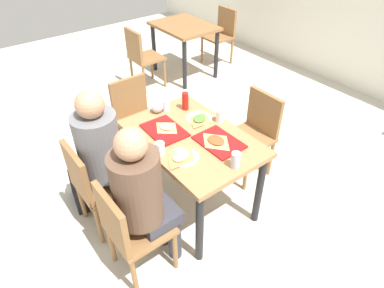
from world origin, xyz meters
TOP-DOWN VIEW (x-y plane):
  - ground_plane at (0.00, 0.00)m, footprint 10.00×10.00m
  - main_table at (0.00, 0.00)m, footprint 1.10×0.74m
  - chair_near_left at (-0.27, -0.75)m, footprint 0.40×0.40m
  - chair_near_right at (0.27, -0.75)m, footprint 0.40×0.40m
  - chair_far_side at (0.00, 0.75)m, footprint 0.40×0.40m
  - chair_left_end at (-0.93, 0.00)m, footprint 0.40×0.40m
  - person_in_red at (-0.27, -0.61)m, footprint 0.32×0.42m
  - person_in_brown_jacket at (0.27, -0.61)m, footprint 0.32×0.42m
  - tray_red_near at (-0.19, -0.13)m, footprint 0.37×0.27m
  - tray_red_far at (0.19, 0.11)m, footprint 0.36×0.27m
  - paper_plate_center at (-0.16, 0.20)m, footprint 0.22×0.22m
  - paper_plate_near_edge at (0.16, -0.20)m, footprint 0.22×0.22m
  - pizza_slice_a at (-0.20, -0.11)m, footprint 0.19×0.17m
  - pizza_slice_b at (0.18, 0.09)m, footprint 0.21×0.17m
  - pizza_slice_c at (-0.14, 0.19)m, footprint 0.22×0.24m
  - pizza_slice_d at (0.16, -0.22)m, footprint 0.23×0.27m
  - plastic_cup_a at (-0.03, 0.31)m, footprint 0.07×0.07m
  - plastic_cup_b at (0.03, -0.31)m, footprint 0.07×0.07m
  - plastic_cup_c at (-0.44, 0.06)m, footprint 0.07×0.07m
  - soda_can at (0.47, 0.02)m, footprint 0.07×0.07m
  - condiment_bottle at (-0.36, 0.20)m, footprint 0.06×0.06m
  - foil_bundle at (-0.47, -0.02)m, footprint 0.10×0.10m
  - handbag at (-0.62, -0.77)m, footprint 0.35×0.23m
  - background_table at (-2.18, 1.55)m, footprint 0.90×0.70m
  - background_chair_near at (-2.18, 0.82)m, footprint 0.40×0.40m
  - background_chair_far at (-2.18, 2.29)m, footprint 0.40×0.40m

SIDE VIEW (x-z plane):
  - ground_plane at x=0.00m, z-range -0.02..0.00m
  - handbag at x=-0.62m, z-range 0.00..0.28m
  - chair_near_left at x=-0.27m, z-range 0.07..0.91m
  - chair_near_right at x=0.27m, z-range 0.07..0.91m
  - chair_far_side at x=0.00m, z-range 0.07..0.91m
  - chair_left_end at x=-0.93m, z-range 0.07..0.91m
  - background_chair_near at x=-2.18m, z-range 0.07..0.91m
  - background_chair_far at x=-2.18m, z-range 0.07..0.91m
  - background_table at x=-2.18m, z-range 0.25..1.00m
  - main_table at x=0.00m, z-range 0.27..1.02m
  - person_in_red at x=-0.27m, z-range 0.11..1.36m
  - person_in_brown_jacket at x=0.27m, z-range 0.11..1.36m
  - paper_plate_center at x=-0.16m, z-range 0.75..0.76m
  - paper_plate_near_edge at x=0.16m, z-range 0.75..0.76m
  - tray_red_near at x=-0.19m, z-range 0.75..0.77m
  - tray_red_far at x=0.19m, z-range 0.75..0.77m
  - pizza_slice_d at x=0.16m, z-range 0.76..0.78m
  - pizza_slice_c at x=-0.14m, z-range 0.76..0.78m
  - pizza_slice_a at x=-0.20m, z-range 0.77..0.79m
  - pizza_slice_b at x=0.18m, z-range 0.77..0.79m
  - plastic_cup_a at x=-0.03m, z-range 0.75..0.85m
  - plastic_cup_b at x=0.03m, z-range 0.75..0.85m
  - plastic_cup_c at x=-0.44m, z-range 0.75..0.85m
  - foil_bundle at x=-0.47m, z-range 0.75..0.85m
  - soda_can at x=0.47m, z-range 0.75..0.87m
  - condiment_bottle at x=-0.36m, z-range 0.75..0.91m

